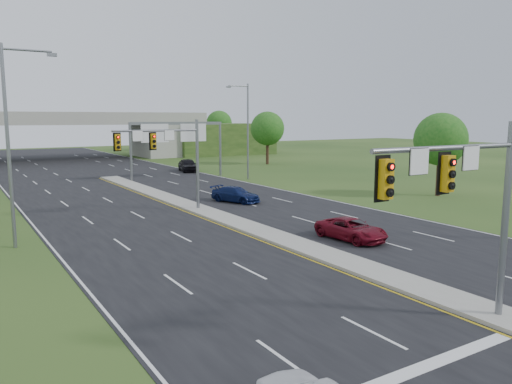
{
  "coord_description": "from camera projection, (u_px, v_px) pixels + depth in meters",
  "views": [
    {
      "loc": [
        -16.32,
        -9.86,
        7.1
      ],
      "look_at": [
        -1.76,
        13.62,
        3.0
      ],
      "focal_mm": 35.0,
      "sensor_mm": 36.0,
      "label": 1
    }
  ],
  "objects": [
    {
      "name": "lightpole_l_mid",
      "position": [
        12.0,
        137.0,
        26.83
      ],
      "size": [
        2.85,
        0.25,
        11.0
      ],
      "color": "slate",
      "rests_on": "ground"
    },
    {
      "name": "car_far_a",
      "position": [
        351.0,
        229.0,
        29.24
      ],
      "size": [
        2.44,
        4.7,
        1.26
      ],
      "primitive_type": "imported",
      "rotation": [
        0.0,
        0.0,
        0.08
      ],
      "color": "maroon",
      "rests_on": "road"
    },
    {
      "name": "tree_r_near",
      "position": [
        441.0,
        139.0,
        45.37
      ],
      "size": [
        4.8,
        4.8,
        7.6
      ],
      "color": "#382316",
      "rests_on": "ground"
    },
    {
      "name": "median",
      "position": [
        210.0,
        213.0,
        37.16
      ],
      "size": [
        2.0,
        54.0,
        0.16
      ],
      "primitive_type": "cube",
      "color": "gray",
      "rests_on": "road"
    },
    {
      "name": "car_far_c",
      "position": [
        188.0,
        165.0,
        66.72
      ],
      "size": [
        3.1,
        5.37,
        1.72
      ],
      "primitive_type": "imported",
      "rotation": [
        0.0,
        0.0,
        -0.22
      ],
      "color": "black",
      "rests_on": "road"
    },
    {
      "name": "road",
      "position": [
        153.0,
        194.0,
        47.26
      ],
      "size": [
        24.0,
        160.0,
        0.02
      ],
      "primitive_type": "cube",
      "color": "black",
      "rests_on": "ground"
    },
    {
      "name": "signal_mast_far",
      "position": [
        170.0,
        151.0,
        36.92
      ],
      "size": [
        6.62,
        0.6,
        7.0
      ],
      "color": "slate",
      "rests_on": "ground"
    },
    {
      "name": "tree_r_mid",
      "position": [
        267.0,
        129.0,
        76.82
      ],
      "size": [
        5.2,
        5.2,
        8.12
      ],
      "color": "#382316",
      "rests_on": "ground"
    },
    {
      "name": "tree_back_c",
      "position": [
        162.0,
        126.0,
        108.56
      ],
      "size": [
        5.6,
        5.6,
        8.32
      ],
      "color": "#382316",
      "rests_on": "ground"
    },
    {
      "name": "lightpole_r_far",
      "position": [
        246.0,
        127.0,
        57.5
      ],
      "size": [
        2.85,
        0.25,
        11.0
      ],
      "color": "slate",
      "rests_on": "ground"
    },
    {
      "name": "signal_mast_near",
      "position": [
        468.0,
        193.0,
        15.91
      ],
      "size": [
        6.62,
        0.6,
        7.0
      ],
      "color": "slate",
      "rests_on": "ground"
    },
    {
      "name": "sign_gantry",
      "position": [
        176.0,
        134.0,
        58.32
      ],
      "size": [
        11.58,
        0.44,
        6.67
      ],
      "color": "slate",
      "rests_on": "ground"
    },
    {
      "name": "overpass",
      "position": [
        59.0,
        139.0,
        84.57
      ],
      "size": [
        80.0,
        14.0,
        8.1
      ],
      "color": "gray",
      "rests_on": "ground"
    },
    {
      "name": "car_far_b",
      "position": [
        236.0,
        194.0,
        42.44
      ],
      "size": [
        3.47,
        4.84,
        1.3
      ],
      "primitive_type": "imported",
      "rotation": [
        0.0,
        0.0,
        0.41
      ],
      "color": "#0B1744",
      "rests_on": "road"
    },
    {
      "name": "ground",
      "position": [
        498.0,
        318.0,
        17.84
      ],
      "size": [
        240.0,
        240.0,
        0.0
      ],
      "primitive_type": "plane",
      "color": "#264217",
      "rests_on": "ground"
    },
    {
      "name": "tree_back_d",
      "position": [
        219.0,
        124.0,
        115.82
      ],
      "size": [
        6.0,
        6.0,
        8.85
      ],
      "color": "#382316",
      "rests_on": "ground"
    },
    {
      "name": "lane_markings",
      "position": [
        172.0,
        203.0,
        41.83
      ],
      "size": [
        23.72,
        160.0,
        0.01
      ],
      "color": "gold",
      "rests_on": "road"
    }
  ]
}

